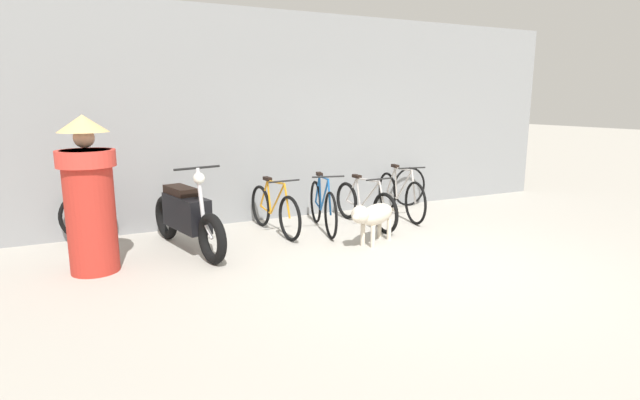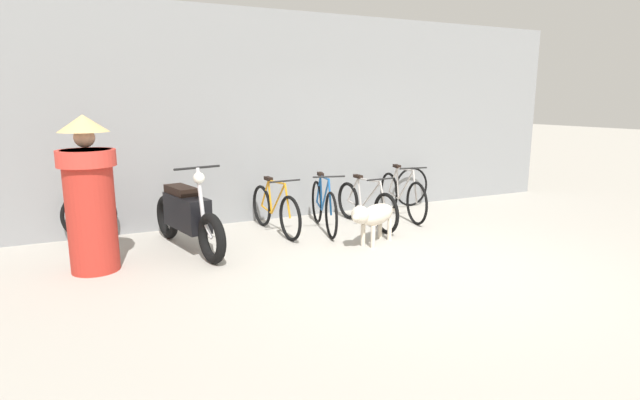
% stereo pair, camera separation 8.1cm
% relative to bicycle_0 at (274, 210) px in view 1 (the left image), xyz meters
% --- Properties ---
extents(ground_plane, '(60.00, 60.00, 0.00)m').
position_rel_bicycle_0_xyz_m(ground_plane, '(1.08, -2.19, -0.34)').
color(ground_plane, '#ADA89E').
extents(shop_wall_back, '(9.87, 0.20, 3.27)m').
position_rel_bicycle_0_xyz_m(shop_wall_back, '(1.08, 0.95, 1.29)').
color(shop_wall_back, gray).
rests_on(shop_wall_back, ground).
extents(bicycle_0, '(0.46, 1.60, 0.82)m').
position_rel_bicycle_0_xyz_m(bicycle_0, '(0.00, 0.00, 0.00)').
color(bicycle_0, black).
rests_on(bicycle_0, ground).
extents(bicycle_1, '(0.51, 1.59, 0.87)m').
position_rel_bicycle_0_xyz_m(bicycle_1, '(0.70, -0.16, 0.02)').
color(bicycle_1, black).
rests_on(bicycle_1, ground).
extents(bicycle_2, '(0.46, 1.66, 0.79)m').
position_rel_bicycle_0_xyz_m(bicycle_2, '(1.40, -0.20, -0.02)').
color(bicycle_2, black).
rests_on(bicycle_2, ground).
extents(bicycle_3, '(0.46, 1.69, 0.88)m').
position_rel_bicycle_0_xyz_m(bicycle_3, '(2.23, 0.03, 0.02)').
color(bicycle_3, black).
rests_on(bicycle_3, ground).
extents(motorcycle, '(0.64, 1.98, 1.12)m').
position_rel_bicycle_0_xyz_m(motorcycle, '(-1.31, -0.31, 0.11)').
color(motorcycle, black).
rests_on(motorcycle, ground).
extents(stray_dog, '(1.13, 0.69, 0.59)m').
position_rel_bicycle_0_xyz_m(stray_dog, '(0.98, -1.12, 0.05)').
color(stray_dog, beige).
rests_on(stray_dog, ground).
extents(person_in_robes, '(0.84, 0.84, 1.75)m').
position_rel_bicycle_0_xyz_m(person_in_robes, '(-2.42, -0.67, 0.55)').
color(person_in_robes, '#B72D23').
rests_on(person_in_robes, ground).
extents(spare_tire_left, '(0.72, 0.05, 0.71)m').
position_rel_bicycle_0_xyz_m(spare_tire_left, '(2.90, 0.70, 0.02)').
color(spare_tire_left, black).
rests_on(spare_tire_left, ground).
extents(spare_tire_right, '(0.72, 0.08, 0.72)m').
position_rel_bicycle_0_xyz_m(spare_tire_right, '(-2.44, 0.70, 0.02)').
color(spare_tire_right, black).
rests_on(spare_tire_right, ground).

